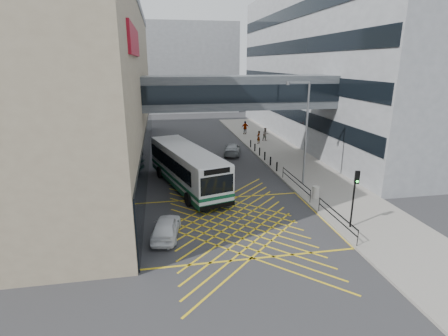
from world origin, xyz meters
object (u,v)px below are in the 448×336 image
car_silver (232,149)px  street_lamp (304,127)px  car_white (166,227)px  pedestrian_b (266,134)px  traffic_light (355,191)px  bus (186,166)px  pedestrian_c (245,128)px  litter_bin (316,192)px  pedestrian_a (258,137)px  car_dark (172,147)px

car_silver → street_lamp: (3.68, -11.32, 4.35)m
car_white → street_lamp: size_ratio=0.48×
street_lamp → pedestrian_b: 17.63m
traffic_light → pedestrian_b: traffic_light is taller
car_white → bus: bearing=-92.9°
car_silver → pedestrian_c: (4.07, 10.53, 0.42)m
street_lamp → pedestrian_c: street_lamp is taller
traffic_light → litter_bin: size_ratio=4.02×
car_silver → pedestrian_a: 6.15m
car_dark → street_lamp: size_ratio=0.49×
traffic_light → litter_bin: 5.53m
car_white → traffic_light: bearing=-176.2°
bus → pedestrian_c: bearing=47.8°
bus → traffic_light: bearing=-61.9°
bus → street_lamp: (9.70, -1.35, 3.24)m
traffic_light → bus: bearing=143.5°
litter_bin → car_white: bearing=-160.8°
car_silver → street_lamp: size_ratio=0.52×
car_silver → pedestrian_b: size_ratio=2.56×
street_lamp → pedestrian_b: bearing=94.8°
pedestrian_b → pedestrian_a: bearing=-148.5°
traffic_light → pedestrian_a: size_ratio=2.34×
car_dark → pedestrian_c: 13.85m
pedestrian_b → street_lamp: bearing=-110.6°
bus → pedestrian_a: bearing=38.2°
pedestrian_b → car_silver: bearing=-148.6°
car_white → street_lamp: street_lamp is taller
car_white → car_dark: bearing=-83.5°
traffic_light → pedestrian_b: (2.12, 25.59, -1.60)m
bus → car_white: size_ratio=3.02×
pedestrian_c → litter_bin: bearing=87.3°
traffic_light → pedestrian_b: size_ratio=2.20×
car_white → pedestrian_b: size_ratio=2.36×
car_white → litter_bin: 12.12m
street_lamp → pedestrian_a: size_ratio=5.30×
car_white → car_dark: size_ratio=0.98×
traffic_light → pedestrian_a: traffic_light is taller
car_silver → litter_bin: 15.12m
car_silver → pedestrian_b: 8.07m
car_dark → pedestrian_b: (12.52, 3.72, 0.37)m
car_dark → car_silver: bearing=150.7°
bus → street_lamp: bearing=-23.9°
street_lamp → litter_bin: bearing=-81.6°
bus → car_dark: size_ratio=2.96×
bus → car_silver: (6.02, 9.98, -1.12)m
pedestrian_b → pedestrian_c: pedestrian_c is taller
car_white → pedestrian_c: pedestrian_c is taller
bus → car_dark: bearing=77.9°
car_silver → litter_bin: bearing=118.3°
car_dark → car_silver: car_silver is taller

